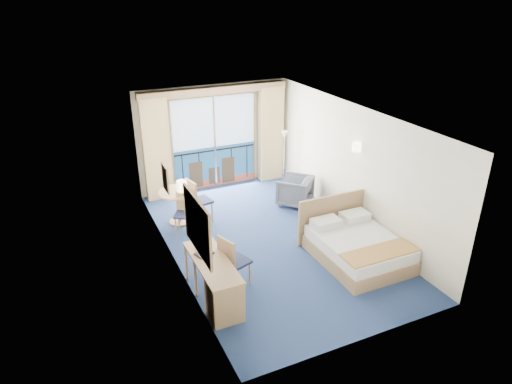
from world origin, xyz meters
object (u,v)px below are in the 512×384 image
(bed, at_px, (356,246))
(round_table, at_px, (178,199))
(nightstand, at_px, (341,214))
(table_chair_b, at_px, (184,210))
(armchair, at_px, (295,191))
(desk_chair, at_px, (232,259))
(table_chair_a, at_px, (197,199))
(floor_lamp, at_px, (284,145))
(desk, at_px, (222,292))

(bed, distance_m, round_table, 4.00)
(nightstand, height_order, table_chair_b, table_chair_b)
(armchair, xyz_separation_m, table_chair_b, (-2.83, -0.18, 0.15))
(desk_chair, distance_m, table_chair_a, 2.60)
(nightstand, relative_size, armchair, 0.68)
(floor_lamp, height_order, desk_chair, floor_lamp)
(armchair, height_order, table_chair_b, table_chair_b)
(floor_lamp, distance_m, desk, 5.47)
(table_chair_a, xyz_separation_m, table_chair_b, (-0.36, -0.25, -0.09))
(desk, xyz_separation_m, table_chair_a, (0.61, 3.20, 0.18))
(table_chair_b, bearing_deg, table_chair_a, 63.59)
(desk, distance_m, table_chair_a, 3.26)
(nightstand, xyz_separation_m, desk, (-3.49, -1.74, 0.15))
(bed, bearing_deg, table_chair_a, 130.56)
(floor_lamp, distance_m, table_chair_b, 3.44)
(bed, height_order, nightstand, bed)
(nightstand, height_order, desk_chair, desk_chair)
(desk, bearing_deg, desk_chair, 55.66)
(desk_chair, distance_m, table_chair_b, 2.35)
(round_table, height_order, table_chair_b, table_chair_b)
(bed, bearing_deg, table_chair_b, 137.44)
(desk_chair, height_order, round_table, desk_chair)
(round_table, bearing_deg, floor_lamp, 15.84)
(desk, distance_m, table_chair_b, 2.96)
(floor_lamp, relative_size, desk_chair, 1.49)
(floor_lamp, xyz_separation_m, desk, (-3.36, -4.26, -0.73))
(nightstand, bearing_deg, round_table, 153.45)
(bed, bearing_deg, desk_chair, 176.54)
(bed, distance_m, table_chair_b, 3.69)
(bed, xyz_separation_m, floor_lamp, (0.40, 3.80, 0.86))
(bed, height_order, desk_chair, desk_chair)
(floor_lamp, bearing_deg, round_table, -164.16)
(desk, height_order, round_table, round_table)
(bed, height_order, round_table, bed)
(round_table, xyz_separation_m, table_chair_b, (0.01, -0.43, -0.08))
(nightstand, distance_m, desk, 3.91)
(table_chair_a, bearing_deg, nightstand, -129.46)
(bed, xyz_separation_m, table_chair_b, (-2.71, 2.49, 0.22))
(bed, xyz_separation_m, desk_chair, (-2.55, 0.15, 0.29))
(desk_chair, bearing_deg, round_table, -15.23)
(armchair, relative_size, round_table, 0.91)
(floor_lamp, height_order, table_chair_b, floor_lamp)
(nightstand, bearing_deg, armchair, 106.84)
(floor_lamp, xyz_separation_m, round_table, (-3.12, -0.89, -0.56))
(nightstand, relative_size, table_chair_b, 0.59)
(table_chair_a, distance_m, table_chair_b, 0.45)
(bed, bearing_deg, desk, -171.30)
(desk, relative_size, round_table, 1.87)
(bed, relative_size, table_chair_b, 2.15)
(armchair, relative_size, table_chair_b, 0.88)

